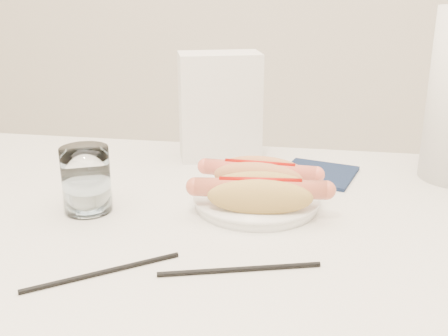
% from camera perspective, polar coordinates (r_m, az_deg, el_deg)
% --- Properties ---
extents(table, '(1.20, 0.80, 0.75)m').
position_cam_1_polar(table, '(0.87, -2.42, -9.00)').
color(table, silver).
rests_on(table, ground).
extents(plate, '(0.21, 0.21, 0.02)m').
position_cam_1_polar(plate, '(0.90, 3.38, -3.50)').
color(plate, white).
rests_on(plate, table).
extents(hotdog_left, '(0.19, 0.08, 0.05)m').
position_cam_1_polar(hotdog_left, '(0.92, 3.72, -0.71)').
color(hotdog_left, '#C6814F').
rests_on(hotdog_left, plate).
extents(hotdog_right, '(0.20, 0.09, 0.05)m').
position_cam_1_polar(hotdog_right, '(0.84, 3.77, -2.66)').
color(hotdog_right, '#B89248').
rests_on(hotdog_right, plate).
extents(water_glass, '(0.08, 0.08, 0.11)m').
position_cam_1_polar(water_glass, '(0.89, -14.12, -1.19)').
color(water_glass, silver).
rests_on(water_glass, table).
extents(chopstick_near, '(0.17, 0.13, 0.01)m').
position_cam_1_polar(chopstick_near, '(0.72, -12.47, -10.52)').
color(chopstick_near, black).
rests_on(chopstick_near, table).
extents(chopstick_far, '(0.20, 0.07, 0.01)m').
position_cam_1_polar(chopstick_far, '(0.71, 1.65, -10.46)').
color(chopstick_far, black).
rests_on(chopstick_far, table).
extents(napkin_box, '(0.18, 0.13, 0.21)m').
position_cam_1_polar(napkin_box, '(1.11, -0.45, 6.44)').
color(napkin_box, silver).
rests_on(napkin_box, table).
extents(navy_napkin, '(0.16, 0.16, 0.01)m').
position_cam_1_polar(navy_napkin, '(1.04, 9.74, -0.59)').
color(navy_napkin, '#121D39').
rests_on(navy_napkin, table).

